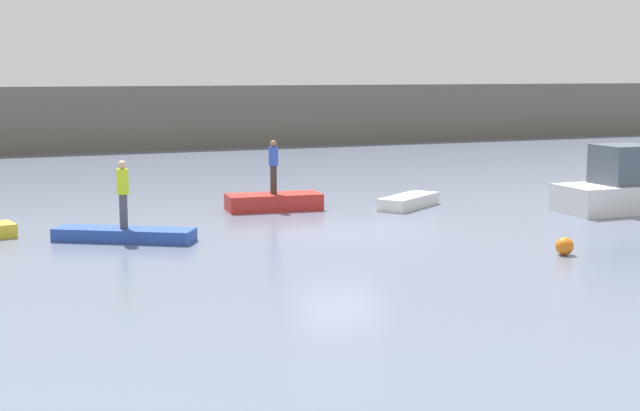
{
  "coord_description": "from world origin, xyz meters",
  "views": [
    {
      "loc": [
        -10.49,
        -23.67,
        4.58
      ],
      "look_at": [
        0.03,
        1.55,
        0.55
      ],
      "focal_mm": 50.72,
      "sensor_mm": 36.0,
      "label": 1
    }
  ],
  "objects_px": {
    "rowboat_red": "(274,202)",
    "person_blue_shirt": "(273,164)",
    "motorboat": "(630,188)",
    "mooring_buoy": "(565,246)",
    "rowboat_white": "(409,201)",
    "person_hiviz_shirt": "(123,190)",
    "rowboat_blue": "(124,235)"
  },
  "relations": [
    {
      "from": "rowboat_red",
      "to": "person_blue_shirt",
      "type": "xyz_separation_m",
      "value": [
        0.0,
        0.0,
        1.28
      ]
    },
    {
      "from": "motorboat",
      "to": "mooring_buoy",
      "type": "bearing_deg",
      "value": -141.96
    },
    {
      "from": "rowboat_red",
      "to": "rowboat_white",
      "type": "bearing_deg",
      "value": -9.42
    },
    {
      "from": "person_hiviz_shirt",
      "to": "rowboat_red",
      "type": "bearing_deg",
      "value": 33.59
    },
    {
      "from": "mooring_buoy",
      "to": "rowboat_red",
      "type": "bearing_deg",
      "value": 112.98
    },
    {
      "from": "rowboat_blue",
      "to": "person_blue_shirt",
      "type": "xyz_separation_m",
      "value": [
        5.71,
        3.79,
        1.37
      ]
    },
    {
      "from": "mooring_buoy",
      "to": "rowboat_blue",
      "type": "bearing_deg",
      "value": 148.08
    },
    {
      "from": "motorboat",
      "to": "person_blue_shirt",
      "type": "distance_m",
      "value": 11.93
    },
    {
      "from": "person_hiviz_shirt",
      "to": "rowboat_blue",
      "type": "bearing_deg",
      "value": 90.0
    },
    {
      "from": "rowboat_red",
      "to": "person_blue_shirt",
      "type": "distance_m",
      "value": 1.28
    },
    {
      "from": "rowboat_white",
      "to": "person_blue_shirt",
      "type": "relative_size",
      "value": 1.53
    },
    {
      "from": "rowboat_blue",
      "to": "rowboat_white",
      "type": "xyz_separation_m",
      "value": [
        10.16,
        2.54,
        0.03
      ]
    },
    {
      "from": "person_blue_shirt",
      "to": "rowboat_blue",
      "type": "bearing_deg",
      "value": -146.41
    },
    {
      "from": "motorboat",
      "to": "person_hiviz_shirt",
      "type": "relative_size",
      "value": 2.81
    },
    {
      "from": "rowboat_blue",
      "to": "person_blue_shirt",
      "type": "height_order",
      "value": "person_blue_shirt"
    },
    {
      "from": "rowboat_red",
      "to": "mooring_buoy",
      "type": "distance_m",
      "value": 10.84
    },
    {
      "from": "rowboat_blue",
      "to": "rowboat_white",
      "type": "distance_m",
      "value": 10.47
    },
    {
      "from": "motorboat",
      "to": "rowboat_red",
      "type": "bearing_deg",
      "value": 156.4
    },
    {
      "from": "rowboat_red",
      "to": "person_hiviz_shirt",
      "type": "distance_m",
      "value": 6.94
    },
    {
      "from": "rowboat_blue",
      "to": "person_hiviz_shirt",
      "type": "bearing_deg",
      "value": -58.34
    },
    {
      "from": "motorboat",
      "to": "person_hiviz_shirt",
      "type": "height_order",
      "value": "person_hiviz_shirt"
    },
    {
      "from": "rowboat_red",
      "to": "mooring_buoy",
      "type": "height_order",
      "value": "rowboat_red"
    },
    {
      "from": "motorboat",
      "to": "rowboat_blue",
      "type": "xyz_separation_m",
      "value": [
        -16.61,
        0.97,
        -0.58
      ]
    },
    {
      "from": "rowboat_blue",
      "to": "mooring_buoy",
      "type": "bearing_deg",
      "value": -0.27
    },
    {
      "from": "person_hiviz_shirt",
      "to": "mooring_buoy",
      "type": "relative_size",
      "value": 4.07
    },
    {
      "from": "rowboat_blue",
      "to": "rowboat_red",
      "type": "distance_m",
      "value": 6.85
    },
    {
      "from": "motorboat",
      "to": "rowboat_blue",
      "type": "relative_size",
      "value": 1.36
    },
    {
      "from": "rowboat_blue",
      "to": "mooring_buoy",
      "type": "height_order",
      "value": "mooring_buoy"
    },
    {
      "from": "rowboat_blue",
      "to": "rowboat_white",
      "type": "bearing_deg",
      "value": 45.7
    },
    {
      "from": "mooring_buoy",
      "to": "rowboat_white",
      "type": "bearing_deg",
      "value": 88.57
    },
    {
      "from": "rowboat_white",
      "to": "person_hiviz_shirt",
      "type": "distance_m",
      "value": 10.54
    },
    {
      "from": "rowboat_blue",
      "to": "person_blue_shirt",
      "type": "relative_size",
      "value": 2.15
    }
  ]
}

